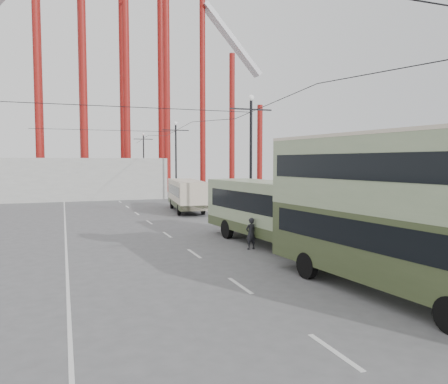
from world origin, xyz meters
name	(u,v)px	position (x,y,z in m)	size (l,w,h in m)	color
ground	(324,319)	(0.00, 0.00, 0.00)	(160.00, 160.00, 0.00)	#555557
road_markings	(157,226)	(-0.86, 19.70, 0.01)	(12.52, 120.00, 0.01)	silver
lamp_post_mid	(251,160)	(5.60, 18.00, 4.68)	(3.20, 0.44, 9.32)	black
lamp_post_far	(176,161)	(5.60, 40.00, 4.68)	(3.20, 0.44, 9.32)	black
lamp_post_distant	(144,161)	(5.60, 62.00, 4.68)	(3.20, 0.44, 9.32)	black
roller_coaster	(93,36)	(-2.49, 56.89, 22.92)	(52.95, 5.00, 55.48)	maroon
fairground_shed	(72,178)	(-6.00, 47.00, 2.50)	(22.00, 10.00, 5.00)	#A7A7A2
double_decker_bus	(389,205)	(3.35, 1.24, 3.13)	(3.76, 10.64, 5.59)	#343F22
single_decker_green	(279,211)	(3.74, 10.00, 1.96)	(4.10, 12.52, 3.48)	gray
single_decker_cream	(186,194)	(3.59, 28.22, 1.62)	(3.45, 9.45, 2.87)	beige
pedestrian	(251,234)	(2.10, 10.05, 0.83)	(0.61, 0.40, 1.66)	black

